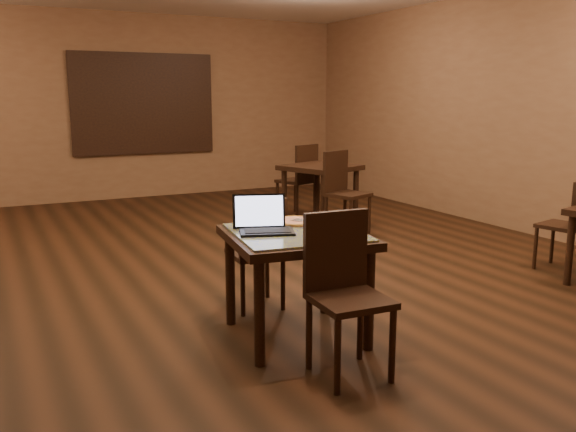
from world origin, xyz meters
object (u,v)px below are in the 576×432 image
laptop (263,222)px  other_table_a_chair_far (301,176)px  tiled_table (296,246)px  chair_main_far (259,247)px  chair_main_near (344,284)px  other_table_c_chair_far (571,220)px  pizza_pan (295,223)px  other_table_a (320,175)px  other_table_a_chair_near (342,187)px

laptop → other_table_a_chair_far: bearing=78.2°
tiled_table → laptop: bearing=159.4°
laptop → chair_main_far: bearing=88.8°
chair_main_near → other_table_c_chair_far: (3.11, 0.86, -0.05)m
laptop → other_table_a_chair_far: 4.43m
pizza_pan → other_table_c_chair_far: other_table_c_chair_far is taller
pizza_pan → tiled_table: bearing=-116.6°
pizza_pan → other_table_a: bearing=57.1°
chair_main_far → other_table_a: 3.39m
chair_main_far → other_table_a: chair_main_far is taller
tiled_table → chair_main_near: size_ratio=1.05×
other_table_c_chair_far → tiled_table: bearing=-8.3°
chair_main_near → chair_main_far: chair_main_near is taller
chair_main_far → laptop: (-0.20, -0.51, 0.32)m
other_table_c_chair_far → laptop: bearing=-10.4°
other_table_c_chair_far → pizza_pan: bearing=-12.7°
other_table_a → other_table_a_chair_near: bearing=-112.9°
pizza_pan → other_table_a_chair_near: bearing=51.6°
chair_main_near → pizza_pan: size_ratio=2.93×
other_table_a → other_table_c_chair_far: bearing=-91.2°
pizza_pan → other_table_a_chair_near: other_table_a_chair_near is taller
pizza_pan → other_table_a: 3.62m
tiled_table → other_table_a: (2.09, 3.28, -0.01)m
chair_main_near → pizza_pan: (0.12, 0.85, 0.21)m
other_table_a_chair_near → other_table_a_chair_far: (0.06, 1.20, 0.00)m
pizza_pan → other_table_a: other_table_a is taller
chair_main_near → tiled_table: bearing=93.4°
tiled_table → other_table_a_chair_near: size_ratio=1.02×
tiled_table → other_table_a_chair_near: other_table_a_chair_near is taller
chair_main_far → other_table_c_chair_far: (3.12, -0.37, -0.00)m
tiled_table → chair_main_far: (-0.00, 0.62, -0.15)m
other_table_a → other_table_a_chair_far: bearing=67.1°
chair_main_far → pizza_pan: 0.47m
other_table_a_chair_far → other_table_a_chair_near: bearing=67.1°
chair_main_far → chair_main_near: bearing=93.7°
tiled_table → pizza_pan: size_ratio=3.07×
laptop → other_table_a_chair_near: (2.26, 2.58, -0.25)m
chair_main_far → laptop: 0.63m
chair_main_far → laptop: size_ratio=2.12×
pizza_pan → other_table_a_chair_far: bearing=61.3°
other_table_a → laptop: bearing=-145.7°
tiled_table → chair_main_near: (0.00, -0.61, -0.10)m
pizza_pan → other_table_a_chair_far: other_table_a_chair_far is taller
tiled_table → other_table_c_chair_far: other_table_c_chair_far is taller
other_table_a_chair_near → other_table_a_chair_far: bearing=67.1°
other_table_a_chair_far → laptop: bearing=38.5°
laptop → other_table_a_chair_far: other_table_a_chair_far is taller
chair_main_far → pizza_pan: (0.12, -0.38, 0.25)m
other_table_a → other_table_c_chair_far: (1.03, -3.04, -0.15)m
laptop → other_table_c_chair_far: 3.33m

